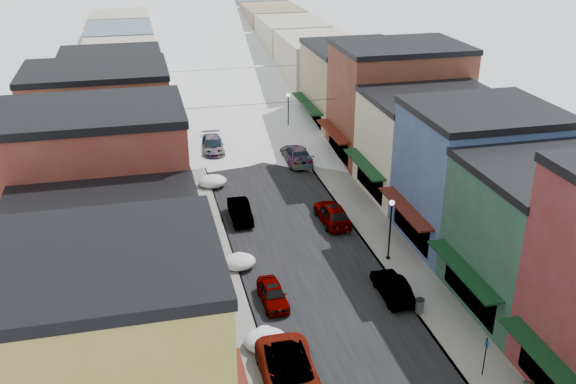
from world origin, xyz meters
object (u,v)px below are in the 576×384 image
trash_can (420,306)px  car_silver_sedan (273,294)px  car_white_suv (290,374)px  car_green_sedan (392,287)px  streetlamp_near (391,222)px  car_dark_hatch (240,211)px

trash_can → car_silver_sedan: bearing=158.7°
car_white_suv → car_green_sedan: (8.58, 6.95, -0.17)m
car_white_suv → trash_can: size_ratio=6.70×
car_green_sedan → trash_can: (0.92, -2.30, -0.09)m
car_white_suv → car_green_sedan: size_ratio=1.46×
trash_can → streetlamp_near: (0.59, 6.80, 2.44)m
car_silver_sedan → trash_can: car_silver_sedan is taller
car_white_suv → car_green_sedan: car_white_suv is taller
car_silver_sedan → car_dark_hatch: bearing=88.7°
car_silver_sedan → car_green_sedan: car_green_sedan is taller
car_green_sedan → streetlamp_near: streetlamp_near is taller
car_dark_hatch → trash_can: bearing=-60.9°
car_green_sedan → car_white_suv: bearing=39.5°
car_silver_sedan → streetlamp_near: 10.19m
car_dark_hatch → streetlamp_near: (9.33, -9.04, 2.34)m
streetlamp_near → car_dark_hatch: bearing=135.9°
car_green_sedan → streetlamp_near: 5.30m
trash_can → streetlamp_near: 7.25m
car_dark_hatch → car_green_sedan: car_dark_hatch is taller
car_silver_sedan → car_dark_hatch: (-0.04, 12.44, 0.07)m
car_dark_hatch → trash_can: size_ratio=4.67×
car_white_suv → car_dark_hatch: bearing=89.8°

